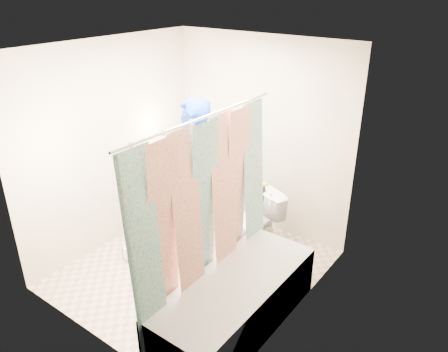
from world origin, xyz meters
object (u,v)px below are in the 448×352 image
Objects in this scene: bathtub at (235,301)px; plumber at (193,179)px; cleaning_caddy at (139,253)px; toilet at (253,223)px.

plumber is (-1.12, 0.76, 0.64)m from bathtub.
bathtub is at bearing -17.38° from cleaning_caddy.
bathtub is 5.45× the size of cleaning_caddy.
toilet is at bearing 85.12° from plumber.
plumber is 5.68× the size of cleaning_caddy.
plumber is at bearing -121.41° from toilet.
cleaning_caddy is at bearing 172.66° from bathtub.
bathtub is 2.51× the size of toilet.
bathtub is at bearing 16.88° from plumber.
plumber is at bearing 145.91° from bathtub.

